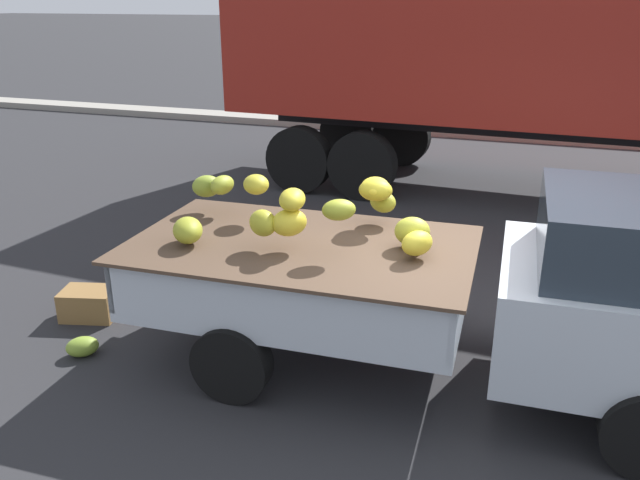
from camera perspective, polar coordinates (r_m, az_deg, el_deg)
ground at (r=5.79m, az=13.91°, el=-11.24°), size 220.00×220.00×0.00m
curb_strip at (r=15.45m, az=18.16°, el=8.78°), size 80.00×0.80×0.16m
pickup_truck at (r=5.22m, az=19.67°, el=-4.56°), size 5.13×1.94×1.70m
semi_trailer at (r=10.61m, az=25.55°, el=16.30°), size 12.09×3.04×3.95m
fallen_banana_bunch_near_tailgate at (r=6.19m, az=-20.38°, el=-8.88°), size 0.35×0.34×0.17m
produce_crate at (r=6.83m, az=-19.83°, el=-5.34°), size 0.60×0.48×0.29m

